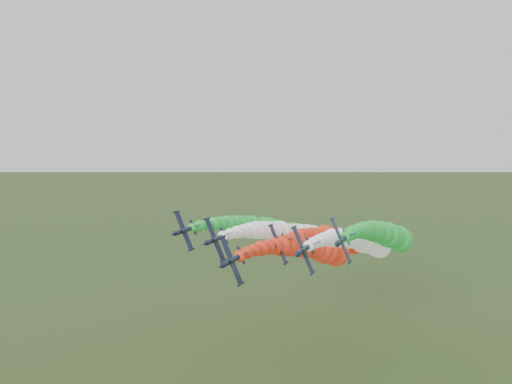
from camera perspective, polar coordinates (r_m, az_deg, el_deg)
jet_lead at (r=143.86m, az=6.84°, el=-6.51°), size 13.04×75.06×20.94m
jet_inner_left at (r=155.38m, az=4.77°, el=-4.96°), size 12.96×74.99×20.86m
jet_inner_right at (r=147.46m, az=12.08°, el=-5.61°), size 12.49×74.51×20.38m
jet_outer_left at (r=163.68m, az=1.38°, el=-4.23°), size 12.78×74.80×20.68m
jet_outer_right at (r=153.96m, az=14.78°, el=-4.84°), size 12.62×74.65×20.52m
jet_trail at (r=166.12m, az=9.27°, el=-5.29°), size 12.84×74.86×20.73m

